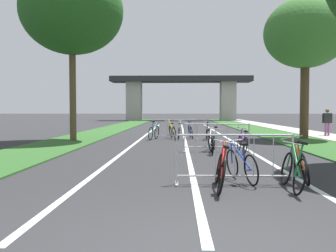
# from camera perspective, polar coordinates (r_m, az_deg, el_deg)

# --- Properties ---
(ground_plane) EXTENTS (300.00, 300.00, 0.00)m
(ground_plane) POSITION_cam_1_polar(r_m,az_deg,el_deg) (4.34, 6.18, -18.42)
(ground_plane) COLOR #2B2B2D
(grass_verge_left) EXTENTS (2.77, 60.98, 0.05)m
(grass_verge_left) POSITION_cam_1_polar(r_m,az_deg,el_deg) (29.51, -8.74, -0.51)
(grass_verge_left) COLOR #2D5B26
(grass_verge_left) RESTS_ON ground
(grass_verge_right) EXTENTS (2.77, 60.98, 0.05)m
(grass_verge_right) POSITION_cam_1_polar(r_m,az_deg,el_deg) (29.63, 13.24, -0.53)
(grass_verge_right) COLOR #2D5B26
(grass_verge_right) RESTS_ON ground
(sidewalk_path_right) EXTENTS (2.21, 60.98, 0.08)m
(sidewalk_path_right) POSITION_cam_1_polar(r_m,az_deg,el_deg) (30.23, 17.87, -0.50)
(sidewalk_path_right) COLOR #ADA89E
(sidewalk_path_right) RESTS_ON ground
(lane_stripe_center) EXTENTS (0.14, 35.28, 0.01)m
(lane_stripe_center) POSITION_cam_1_polar(r_m,az_deg,el_deg) (21.73, 2.49, -1.60)
(lane_stripe_center) COLOR silver
(lane_stripe_center) RESTS_ON ground
(lane_stripe_right_lane) EXTENTS (0.14, 35.28, 0.01)m
(lane_stripe_right_lane) POSITION_cam_1_polar(r_m,az_deg,el_deg) (21.90, 8.63, -1.59)
(lane_stripe_right_lane) COLOR silver
(lane_stripe_right_lane) RESTS_ON ground
(lane_stripe_left_lane) EXTENTS (0.14, 35.28, 0.01)m
(lane_stripe_left_lane) POSITION_cam_1_polar(r_m,az_deg,el_deg) (21.83, -3.66, -1.58)
(lane_stripe_left_lane) COLOR silver
(lane_stripe_left_lane) RESTS_ON ground
(overpass_bridge) EXTENTS (20.28, 4.04, 6.36)m
(overpass_bridge) POSITION_cam_1_polar(r_m,az_deg,el_deg) (54.51, 1.98, 5.53)
(overpass_bridge) COLOR #2D2D30
(overpass_bridge) RESTS_ON ground
(tree_left_oak_near) EXTENTS (4.96, 4.96, 8.46)m
(tree_left_oak_near) POSITION_cam_1_polar(r_m,az_deg,el_deg) (19.43, -14.47, 16.66)
(tree_left_oak_near) COLOR brown
(tree_left_oak_near) RESTS_ON ground
(tree_right_maple_mid) EXTENTS (4.29, 4.29, 7.37)m
(tree_right_maple_mid) POSITION_cam_1_polar(r_m,az_deg,el_deg) (21.21, 20.27, 13.09)
(tree_right_maple_mid) COLOR #4C3823
(tree_right_maple_mid) RESTS_ON ground
(crowd_barrier_nearest) EXTENTS (2.46, 0.48, 1.05)m
(crowd_barrier_nearest) POSITION_cam_1_polar(r_m,az_deg,el_deg) (7.85, 10.14, -5.06)
(crowd_barrier_nearest) COLOR #ADADB2
(crowd_barrier_nearest) RESTS_ON ground
(crowd_barrier_second) EXTENTS (2.46, 0.51, 1.05)m
(crowd_barrier_second) POSITION_cam_1_polar(r_m,az_deg,el_deg) (13.86, 7.43, -1.78)
(crowd_barrier_second) COLOR #ADADB2
(crowd_barrier_second) RESTS_ON ground
(crowd_barrier_third) EXTENTS (2.45, 0.46, 1.05)m
(crowd_barrier_third) POSITION_cam_1_polar(r_m,az_deg,el_deg) (19.84, 1.02, -0.49)
(crowd_barrier_third) COLOR #ADADB2
(crowd_barrier_third) RESTS_ON ground
(bicycle_blue_0) EXTENTS (0.69, 1.62, 0.88)m
(bicycle_blue_0) POSITION_cam_1_polar(r_m,az_deg,el_deg) (8.23, 11.08, -5.79)
(bicycle_blue_0) COLOR black
(bicycle_blue_0) RESTS_ON ground
(bicycle_silver_1) EXTENTS (0.53, 1.67, 0.98)m
(bicycle_silver_1) POSITION_cam_1_polar(r_m,az_deg,el_deg) (13.29, 6.95, -2.61)
(bicycle_silver_1) COLOR black
(bicycle_silver_1) RESTS_ON ground
(bicycle_teal_2) EXTENTS (0.63, 1.66, 0.97)m
(bicycle_teal_2) POSITION_cam_1_polar(r_m,az_deg,el_deg) (19.46, -2.18, -0.96)
(bicycle_teal_2) COLOR black
(bicycle_teal_2) RESTS_ON ground
(bicycle_orange_3) EXTENTS (0.49, 1.78, 0.97)m
(bicycle_orange_3) POSITION_cam_1_polar(r_m,az_deg,el_deg) (8.58, 19.49, -5.48)
(bicycle_orange_3) COLOR black
(bicycle_orange_3) RESTS_ON ground
(bicycle_black_4) EXTENTS (0.45, 1.73, 0.98)m
(bicycle_black_4) POSITION_cam_1_polar(r_m,az_deg,el_deg) (19.46, 5.95, -0.96)
(bicycle_black_4) COLOR black
(bicycle_black_4) RESTS_ON ground
(bicycle_white_5) EXTENTS (0.51, 1.61, 0.89)m
(bicycle_white_5) POSITION_cam_1_polar(r_m,az_deg,el_deg) (14.28, 6.67, -2.33)
(bicycle_white_5) COLOR black
(bicycle_white_5) RESTS_ON ground
(bicycle_yellow_6) EXTENTS (0.71, 1.72, 1.02)m
(bicycle_yellow_6) POSITION_cam_1_polar(r_m,az_deg,el_deg) (20.21, 0.67, -0.85)
(bicycle_yellow_6) COLOR black
(bicycle_yellow_6) RESTS_ON ground
(bicycle_red_7) EXTENTS (0.48, 1.70, 0.95)m
(bicycle_red_7) POSITION_cam_1_polar(r_m,az_deg,el_deg) (7.32, 8.02, -6.84)
(bicycle_red_7) COLOR black
(bicycle_red_7) RESTS_ON ground
(bicycle_purple_8) EXTENTS (0.49, 1.71, 0.93)m
(bicycle_purple_8) POSITION_cam_1_polar(r_m,az_deg,el_deg) (13.63, 11.30, -2.56)
(bicycle_purple_8) COLOR black
(bicycle_purple_8) RESTS_ON ground
(bicycle_green_9) EXTENTS (0.47, 1.66, 0.97)m
(bicycle_green_9) POSITION_cam_1_polar(r_m,az_deg,el_deg) (7.61, 18.59, -6.44)
(bicycle_green_9) COLOR black
(bicycle_green_9) RESTS_ON ground
(bicycle_blue_10) EXTENTS (0.49, 1.64, 0.96)m
(bicycle_blue_10) POSITION_cam_1_polar(r_m,az_deg,el_deg) (20.43, 3.44, -0.81)
(bicycle_blue_10) COLOR black
(bicycle_blue_10) RESTS_ON ground
(bicycle_silver_11) EXTENTS (0.56, 1.75, 1.01)m
(bicycle_silver_11) POSITION_cam_1_polar(r_m,az_deg,el_deg) (19.44, 1.68, -0.98)
(bicycle_silver_11) COLOR black
(bicycle_silver_11) RESTS_ON ground
(pedestrian_strolling) EXTENTS (0.58, 0.28, 1.61)m
(pedestrian_strolling) POSITION_cam_1_polar(r_m,az_deg,el_deg) (23.20, 23.15, 0.87)
(pedestrian_strolling) COLOR #994C8C
(pedestrian_strolling) RESTS_ON ground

